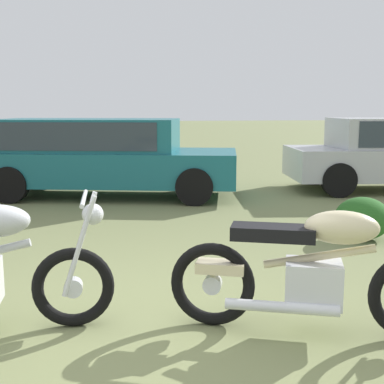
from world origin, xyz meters
TOP-DOWN VIEW (x-y plane):
  - ground_plane at (0.00, 0.00)m, footprint 120.00×120.00m
  - motorcycle_cream at (1.36, -0.22)m, footprint 1.98×1.00m
  - car_teal at (-0.21, 6.05)m, footprint 4.87×2.75m
  - shrub_low at (3.04, 2.27)m, footprint 0.69×0.67m

SIDE VIEW (x-z plane):
  - ground_plane at x=0.00m, z-range 0.00..0.00m
  - shrub_low at x=3.04m, z-range 0.00..0.53m
  - motorcycle_cream at x=1.36m, z-range -0.03..0.98m
  - car_teal at x=-0.21m, z-range 0.12..1.55m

